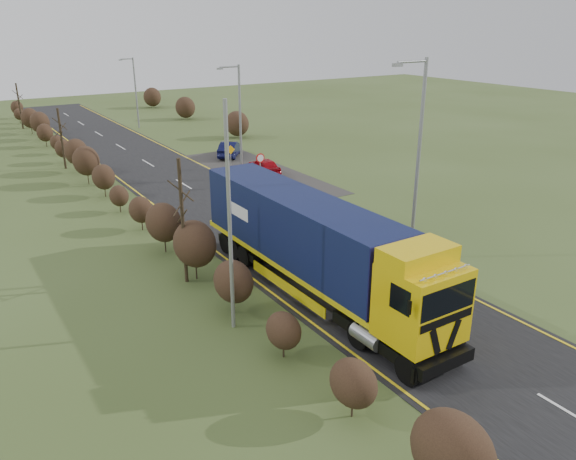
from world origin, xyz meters
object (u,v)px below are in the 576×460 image
at_px(car_red_hatchback, 264,166).
at_px(streetlight_near, 417,153).
at_px(car_blue_sedan, 230,149).
at_px(lorry, 314,242).
at_px(speed_sign, 260,163).

height_order(car_red_hatchback, streetlight_near, streetlight_near).
bearing_deg(streetlight_near, car_blue_sedan, 83.82).
bearing_deg(lorry, streetlight_near, 5.53).
bearing_deg(car_red_hatchback, lorry, 72.32).
height_order(car_blue_sedan, streetlight_near, streetlight_near).
bearing_deg(streetlight_near, speed_sign, 89.18).
bearing_deg(car_red_hatchback, car_blue_sedan, -87.90).
distance_m(lorry, streetlight_near, 7.30).
bearing_deg(car_blue_sedan, lorry, 109.28).
bearing_deg(speed_sign, car_red_hatchback, 55.57).
bearing_deg(speed_sign, lorry, -112.20).
relative_size(lorry, speed_sign, 6.32).
xyz_separation_m(car_red_hatchback, streetlight_near, (-2.27, -18.99, 4.98)).
height_order(lorry, car_blue_sedan, lorry).
xyz_separation_m(car_red_hatchback, car_blue_sedan, (0.56, 7.19, 0.03)).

